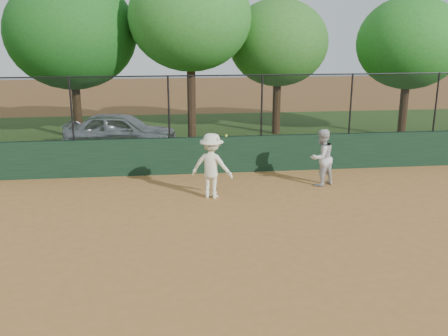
{
  "coord_description": "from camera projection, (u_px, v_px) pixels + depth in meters",
  "views": [
    {
      "loc": [
        -0.68,
        -9.83,
        4.56
      ],
      "look_at": [
        0.8,
        2.2,
        1.2
      ],
      "focal_mm": 40.0,
      "sensor_mm": 36.0,
      "label": 1
    }
  ],
  "objects": [
    {
      "name": "fence_assembly",
      "position": [
        184.0,
        106.0,
        15.83
      ],
      "size": [
        26.0,
        0.06,
        2.0
      ],
      "color": "black",
      "rests_on": "back_wall"
    },
    {
      "name": "player_second",
      "position": [
        322.0,
        158.0,
        14.97
      ],
      "size": [
        1.05,
        0.98,
        1.73
      ],
      "primitive_type": "imported",
      "rotation": [
        0.0,
        0.0,
        3.64
      ],
      "color": "silver",
      "rests_on": "ground"
    },
    {
      "name": "player_main",
      "position": [
        212.0,
        166.0,
        13.84
      ],
      "size": [
        1.36,
        1.11,
        1.88
      ],
      "color": "white",
      "rests_on": "ground"
    },
    {
      "name": "tree_4",
      "position": [
        410.0,
        43.0,
        21.09
      ],
      "size": [
        4.5,
        4.09,
        5.98
      ],
      "color": "#412B17",
      "rests_on": "ground"
    },
    {
      "name": "back_wall",
      "position": [
        186.0,
        156.0,
        16.27
      ],
      "size": [
        26.0,
        0.2,
        1.2
      ],
      "primitive_type": "cube",
      "color": "#17331F",
      "rests_on": "ground"
    },
    {
      "name": "tree_1",
      "position": [
        71.0,
        33.0,
        20.54
      ],
      "size": [
        5.38,
        4.89,
        6.77
      ],
      "color": "#3F2B15",
      "rests_on": "ground"
    },
    {
      "name": "tree_2",
      "position": [
        190.0,
        18.0,
        19.74
      ],
      "size": [
        4.9,
        4.46,
        7.15
      ],
      "color": "#472E19",
      "rests_on": "ground"
    },
    {
      "name": "grass_strip",
      "position": [
        179.0,
        136.0,
        22.17
      ],
      "size": [
        36.0,
        12.0,
        0.01
      ],
      "primitive_type": "cube",
      "color": "#284B17",
      "rests_on": "ground"
    },
    {
      "name": "ground",
      "position": [
        200.0,
        250.0,
        10.7
      ],
      "size": [
        80.0,
        80.0,
        0.0
      ],
      "primitive_type": "plane",
      "color": "#AC6F37",
      "rests_on": "ground"
    },
    {
      "name": "tree_3",
      "position": [
        278.0,
        43.0,
        21.71
      ],
      "size": [
        4.35,
        3.96,
        5.91
      ],
      "color": "#422B16",
      "rests_on": "ground"
    },
    {
      "name": "parked_car",
      "position": [
        121.0,
        131.0,
        19.46
      ],
      "size": [
        4.58,
        2.43,
        1.48
      ],
      "primitive_type": "imported",
      "rotation": [
        0.0,
        0.0,
        1.41
      ],
      "color": "silver",
      "rests_on": "ground"
    }
  ]
}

